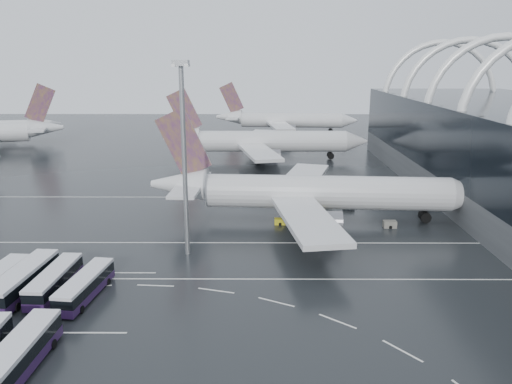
{
  "coord_description": "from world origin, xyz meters",
  "views": [
    {
      "loc": [
        4.54,
        -65.17,
        29.34
      ],
      "look_at": [
        4.13,
        18.27,
        7.0
      ],
      "focal_mm": 35.0,
      "sensor_mm": 36.0,
      "label": 1
    }
  ],
  "objects_px": {
    "bus_row_near_d": "(85,286)",
    "gse_cart_belly_c": "(280,221)",
    "bus_row_near_b": "(23,280)",
    "gse_cart_belly_e": "(329,200)",
    "gse_cart_belly_d": "(390,224)",
    "airliner_gate_c": "(284,120)",
    "bus_row_near_c": "(55,280)",
    "floodlight_mast": "(183,137)",
    "airliner_main": "(310,193)",
    "gse_cart_belly_a": "(325,223)",
    "gse_cart_belly_b": "(349,205)",
    "airliner_gate_b": "(262,142)",
    "bus_row_far_c": "(18,356)"
  },
  "relations": [
    {
      "from": "bus_row_near_d",
      "to": "gse_cart_belly_c",
      "type": "xyz_separation_m",
      "value": [
        25.87,
        29.14,
        -1.08
      ]
    },
    {
      "from": "bus_row_near_b",
      "to": "gse_cart_belly_e",
      "type": "relative_size",
      "value": 7.44
    },
    {
      "from": "gse_cart_belly_d",
      "to": "airliner_gate_c",
      "type": "bearing_deg",
      "value": 96.45
    },
    {
      "from": "bus_row_near_b",
      "to": "bus_row_near_c",
      "type": "distance_m",
      "value": 3.86
    },
    {
      "from": "gse_cart_belly_d",
      "to": "floodlight_mast",
      "type": "bearing_deg",
      "value": -159.77
    },
    {
      "from": "floodlight_mast",
      "to": "gse_cart_belly_c",
      "type": "xyz_separation_m",
      "value": [
        14.93,
        14.46,
        -17.8
      ]
    },
    {
      "from": "airliner_gate_c",
      "to": "gse_cart_belly_c",
      "type": "bearing_deg",
      "value": -88.65
    },
    {
      "from": "bus_row_near_b",
      "to": "airliner_main",
      "type": "bearing_deg",
      "value": -48.54
    },
    {
      "from": "bus_row_near_c",
      "to": "gse_cart_belly_c",
      "type": "height_order",
      "value": "bus_row_near_c"
    },
    {
      "from": "gse_cart_belly_d",
      "to": "gse_cart_belly_a",
      "type": "bearing_deg",
      "value": 176.73
    },
    {
      "from": "bus_row_near_c",
      "to": "gse_cart_belly_b",
      "type": "xyz_separation_m",
      "value": [
        44.69,
        38.01,
        -1.05
      ]
    },
    {
      "from": "airliner_gate_b",
      "to": "bus_row_near_c",
      "type": "relative_size",
      "value": 4.92
    },
    {
      "from": "bus_row_near_b",
      "to": "gse_cart_belly_a",
      "type": "xyz_separation_m",
      "value": [
        42.29,
        27.09,
        -1.31
      ]
    },
    {
      "from": "airliner_gate_b",
      "to": "floodlight_mast",
      "type": "xyz_separation_m",
      "value": [
        -12.01,
        -75.44,
        13.05
      ]
    },
    {
      "from": "bus_row_near_b",
      "to": "floodlight_mast",
      "type": "relative_size",
      "value": 0.48
    },
    {
      "from": "gse_cart_belly_c",
      "to": "bus_row_near_b",
      "type": "bearing_deg",
      "value": -140.48
    },
    {
      "from": "bus_row_near_b",
      "to": "gse_cart_belly_e",
      "type": "xyz_separation_m",
      "value": [
        45.16,
        42.64,
        -1.37
      ]
    },
    {
      "from": "gse_cart_belly_b",
      "to": "gse_cart_belly_c",
      "type": "distance_m",
      "value": 17.72
    },
    {
      "from": "airliner_gate_b",
      "to": "floodlight_mast",
      "type": "bearing_deg",
      "value": -99.31
    },
    {
      "from": "bus_row_near_b",
      "to": "gse_cart_belly_a",
      "type": "relative_size",
      "value": 6.62
    },
    {
      "from": "airliner_main",
      "to": "floodlight_mast",
      "type": "bearing_deg",
      "value": -136.97
    },
    {
      "from": "gse_cart_belly_a",
      "to": "gse_cart_belly_c",
      "type": "height_order",
      "value": "gse_cart_belly_a"
    },
    {
      "from": "bus_row_near_d",
      "to": "gse_cart_belly_e",
      "type": "height_order",
      "value": "bus_row_near_d"
    },
    {
      "from": "bus_row_near_d",
      "to": "airliner_gate_b",
      "type": "bearing_deg",
      "value": -7.34
    },
    {
      "from": "airliner_gate_b",
      "to": "bus_row_near_b",
      "type": "xyz_separation_m",
      "value": [
        -31.21,
        -89.14,
        -3.42
      ]
    },
    {
      "from": "floodlight_mast",
      "to": "airliner_main",
      "type": "bearing_deg",
      "value": 39.53
    },
    {
      "from": "airliner_main",
      "to": "gse_cart_belly_d",
      "type": "bearing_deg",
      "value": -13.32
    },
    {
      "from": "floodlight_mast",
      "to": "gse_cart_belly_c",
      "type": "distance_m",
      "value": 27.37
    },
    {
      "from": "airliner_main",
      "to": "airliner_gate_c",
      "type": "xyz_separation_m",
      "value": [
        0.66,
        113.95,
        -0.16
      ]
    },
    {
      "from": "bus_row_near_d",
      "to": "gse_cart_belly_e",
      "type": "distance_m",
      "value": 57.15
    },
    {
      "from": "airliner_main",
      "to": "gse_cart_belly_d",
      "type": "height_order",
      "value": "airliner_main"
    },
    {
      "from": "airliner_gate_b",
      "to": "bus_row_near_d",
      "type": "relative_size",
      "value": 4.94
    },
    {
      "from": "bus_row_far_c",
      "to": "floodlight_mast",
      "type": "bearing_deg",
      "value": -19.49
    },
    {
      "from": "gse_cart_belly_a",
      "to": "floodlight_mast",
      "type": "bearing_deg",
      "value": -149.89
    },
    {
      "from": "bus_row_near_c",
      "to": "floodlight_mast",
      "type": "distance_m",
      "value": 26.26
    },
    {
      "from": "airliner_gate_b",
      "to": "gse_cart_belly_a",
      "type": "relative_size",
      "value": 28.46
    },
    {
      "from": "bus_row_near_d",
      "to": "gse_cart_belly_a",
      "type": "bearing_deg",
      "value": -43.54
    },
    {
      "from": "airliner_main",
      "to": "gse_cart_belly_b",
      "type": "height_order",
      "value": "airliner_main"
    },
    {
      "from": "gse_cart_belly_a",
      "to": "gse_cart_belly_b",
      "type": "xyz_separation_m",
      "value": [
        6.22,
        11.42,
        0.03
      ]
    },
    {
      "from": "gse_cart_belly_c",
      "to": "gse_cart_belly_d",
      "type": "relative_size",
      "value": 0.88
    },
    {
      "from": "airliner_main",
      "to": "bus_row_far_c",
      "type": "bearing_deg",
      "value": -121.04
    },
    {
      "from": "bus_row_far_c",
      "to": "gse_cart_belly_d",
      "type": "relative_size",
      "value": 5.82
    },
    {
      "from": "airliner_gate_b",
      "to": "gse_cart_belly_d",
      "type": "relative_size",
      "value": 26.38
    },
    {
      "from": "gse_cart_belly_a",
      "to": "gse_cart_belly_d",
      "type": "xyz_separation_m",
      "value": [
        11.47,
        -0.66,
        0.05
      ]
    },
    {
      "from": "airliner_gate_c",
      "to": "gse_cart_belly_b",
      "type": "relative_size",
      "value": 25.49
    },
    {
      "from": "floodlight_mast",
      "to": "gse_cart_belly_e",
      "type": "distance_m",
      "value": 42.78
    },
    {
      "from": "airliner_main",
      "to": "gse_cart_belly_a",
      "type": "distance_m",
      "value": 6.41
    },
    {
      "from": "bus_row_near_b",
      "to": "gse_cart_belly_b",
      "type": "relative_size",
      "value": 6.3
    },
    {
      "from": "floodlight_mast",
      "to": "gse_cart_belly_a",
      "type": "bearing_deg",
      "value": 30.11
    },
    {
      "from": "airliner_gate_b",
      "to": "gse_cart_belly_b",
      "type": "xyz_separation_m",
      "value": [
        17.31,
        -50.63,
        -4.69
      ]
    }
  ]
}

